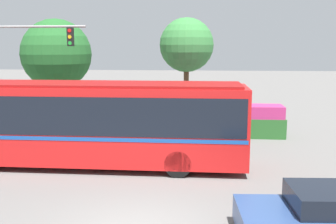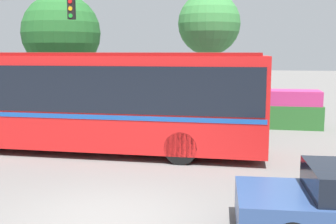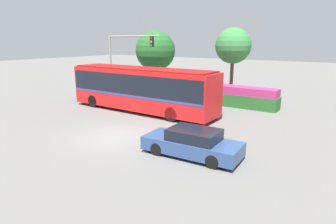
% 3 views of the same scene
% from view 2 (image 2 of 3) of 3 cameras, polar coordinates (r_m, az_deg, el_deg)
% --- Properties ---
extents(ground_plane, '(140.00, 140.00, 0.00)m').
position_cam_2_polar(ground_plane, '(8.79, -8.70, -14.23)').
color(ground_plane, slate).
extents(city_bus, '(12.19, 2.61, 3.32)m').
position_cam_2_polar(city_bus, '(14.28, -11.63, 2.24)').
color(city_bus, red).
rests_on(city_bus, ground).
extents(flowering_hedge, '(7.82, 1.47, 1.66)m').
position_cam_2_polar(flowering_hedge, '(19.13, 8.76, 0.57)').
color(flowering_hedge, '#286028').
rests_on(flowering_hedge, ground).
extents(street_tree_left, '(4.00, 4.00, 6.29)m').
position_cam_2_polar(street_tree_left, '(22.39, -14.42, 10.41)').
color(street_tree_left, brown).
rests_on(street_tree_left, ground).
extents(street_tree_centre, '(3.30, 3.30, 6.47)m').
position_cam_2_polar(street_tree_centre, '(22.59, 5.65, 11.89)').
color(street_tree_centre, brown).
rests_on(street_tree_centre, ground).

